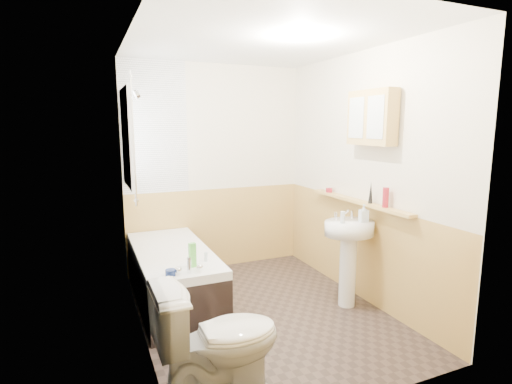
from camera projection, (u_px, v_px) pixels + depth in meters
floor at (262, 312)px, 3.83m from camera, size 2.80×2.80×0.00m
ceiling at (263, 40)px, 3.42m from camera, size 2.80×2.80×0.00m
wall_back at (216, 169)px, 4.91m from camera, size 2.20×0.02×2.50m
wall_front at (361, 215)px, 2.35m from camera, size 2.20×0.02×2.50m
wall_left at (136, 192)px, 3.19m from camera, size 0.02×2.80×2.50m
wall_right at (362, 177)px, 4.06m from camera, size 0.02×2.80×2.50m
wainscot_right at (357, 249)px, 4.18m from camera, size 0.01×2.80×1.00m
wainscot_front at (353, 331)px, 2.49m from camera, size 2.20×0.01×1.00m
wainscot_back at (217, 228)px, 5.01m from camera, size 2.20×0.01×1.00m
tile_cladding_left at (139, 191)px, 3.20m from camera, size 0.01×2.80×2.50m
tile_return_back at (154, 128)px, 4.52m from camera, size 0.75×0.01×1.50m
window at (128, 138)px, 4.01m from camera, size 0.03×0.79×0.99m
bathtub at (173, 275)px, 4.02m from camera, size 0.70×1.61×0.69m
shower_riser at (134, 129)px, 3.66m from camera, size 0.11×0.08×1.24m
toilet at (218, 341)px, 2.56m from camera, size 0.82×0.46×0.80m
sink at (349, 246)px, 3.89m from camera, size 0.50×0.41×0.97m
pine_shelf at (358, 201)px, 4.04m from camera, size 0.10×1.50×0.03m
medicine_cabinet at (372, 118)px, 3.72m from camera, size 0.14×0.57×0.51m
foam_can at (386, 198)px, 3.65m from camera, size 0.06×0.06×0.18m
green_bottle at (371, 192)px, 3.84m from camera, size 0.05×0.05×0.21m
black_jar at (329, 190)px, 4.50m from camera, size 0.08×0.08×0.05m
soap_bottle at (364, 218)px, 3.83m from camera, size 0.12×0.18×0.08m
clear_bottle at (343, 217)px, 3.76m from camera, size 0.05×0.05×0.11m
blue_gel at (192, 255)px, 3.47m from camera, size 0.06×0.05×0.22m
cream_jar at (170, 273)px, 3.28m from camera, size 0.09×0.09×0.05m
orange_bottle at (206, 257)px, 3.62m from camera, size 0.04×0.04×0.09m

